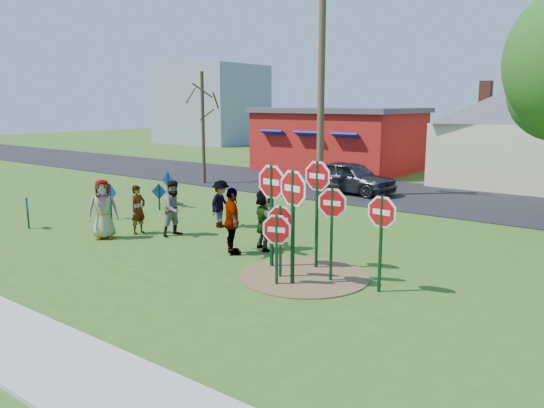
% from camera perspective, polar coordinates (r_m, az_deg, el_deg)
% --- Properties ---
extents(ground, '(120.00, 120.00, 0.00)m').
position_cam_1_polar(ground, '(16.68, -7.56, -3.85)').
color(ground, '#325719').
rests_on(ground, ground).
extents(road, '(120.00, 7.50, 0.04)m').
position_cam_1_polar(road, '(25.95, 10.54, 1.38)').
color(road, black).
rests_on(road, ground).
extents(dirt_patch, '(3.20, 3.20, 0.03)m').
position_cam_1_polar(dirt_patch, '(13.19, 3.50, -7.69)').
color(dirt_patch, brown).
rests_on(dirt_patch, ground).
extents(red_building, '(9.40, 7.69, 3.90)m').
position_cam_1_polar(red_building, '(34.01, 7.27, 6.98)').
color(red_building, '#9D1A0F').
rests_on(red_building, ground).
extents(cream_house, '(9.40, 9.40, 6.50)m').
position_cam_1_polar(cream_house, '(30.05, 25.97, 7.32)').
color(cream_house, beige).
rests_on(cream_house, ground).
extents(distant_building, '(10.00, 8.00, 8.00)m').
position_cam_1_polar(distant_building, '(57.17, -6.58, 10.56)').
color(distant_building, '#8C939E').
rests_on(distant_building, ground).
extents(stop_sign_a, '(0.92, 0.22, 1.92)m').
position_cam_1_polar(stop_sign_a, '(12.72, 0.91, -2.33)').
color(stop_sign_a, '#0F3719').
rests_on(stop_sign_a, ground).
extents(stop_sign_b, '(1.04, 0.08, 2.92)m').
position_cam_1_polar(stop_sign_b, '(13.35, 4.89, 1.85)').
color(stop_sign_b, '#0F3719').
rests_on(stop_sign_b, ground).
extents(stop_sign_c, '(1.12, 0.25, 2.86)m').
position_cam_1_polar(stop_sign_c, '(12.09, 2.27, 0.35)').
color(stop_sign_c, '#0F3719').
rests_on(stop_sign_c, ground).
extents(stop_sign_d, '(0.95, 0.20, 2.39)m').
position_cam_1_polar(stop_sign_d, '(12.44, 6.47, -0.76)').
color(stop_sign_d, '#0F3719').
rests_on(stop_sign_d, ground).
extents(stop_sign_e, '(0.93, 0.28, 1.82)m').
position_cam_1_polar(stop_sign_e, '(12.21, 0.51, -3.33)').
color(stop_sign_e, '#0F3719').
rests_on(stop_sign_e, ground).
extents(stop_sign_f, '(0.97, 0.10, 2.33)m').
position_cam_1_polar(stop_sign_f, '(11.92, 11.70, -1.68)').
color(stop_sign_f, '#0F3719').
rests_on(stop_sign_f, ground).
extents(stop_sign_g, '(1.19, 0.09, 2.83)m').
position_cam_1_polar(stop_sign_g, '(13.43, -0.04, 1.26)').
color(stop_sign_g, '#0F3719').
rests_on(stop_sign_g, ground).
extents(blue_diamond_a, '(0.57, 0.23, 1.07)m').
position_cam_1_polar(blue_diamond_a, '(19.69, -24.82, -0.55)').
color(blue_diamond_a, '#0F3719').
rests_on(blue_diamond_a, ground).
extents(blue_diamond_b, '(0.67, 0.09, 1.34)m').
position_cam_1_polar(blue_diamond_b, '(20.15, -17.02, 0.73)').
color(blue_diamond_b, '#0F3719').
rests_on(blue_diamond_b, ground).
extents(blue_diamond_c, '(0.59, 0.27, 1.07)m').
position_cam_1_polar(blue_diamond_c, '(21.45, -12.06, 1.05)').
color(blue_diamond_c, '#0F3719').
rests_on(blue_diamond_c, ground).
extents(blue_diamond_d, '(0.66, 0.06, 1.45)m').
position_cam_1_polar(blue_diamond_d, '(21.90, -11.10, 1.97)').
color(blue_diamond_d, '#0F3719').
rests_on(blue_diamond_d, ground).
extents(person_a, '(1.02, 1.09, 1.87)m').
position_cam_1_polar(person_a, '(17.35, -17.72, -0.53)').
color(person_a, '#455090').
rests_on(person_a, ground).
extents(person_b, '(0.44, 0.62, 1.60)m').
position_cam_1_polar(person_b, '(17.71, -14.20, -0.58)').
color(person_b, '#206D5B').
rests_on(person_b, ground).
extents(person_c, '(0.83, 0.98, 1.79)m').
position_cam_1_polar(person_c, '(17.18, -10.41, -0.44)').
color(person_c, brown).
rests_on(person_c, ground).
extents(person_d, '(0.77, 1.14, 1.62)m').
position_cam_1_polar(person_d, '(18.12, -5.53, 0.01)').
color(person_d, '#2D2E31').
rests_on(person_d, ground).
extents(person_e, '(1.16, 1.05, 1.90)m').
position_cam_1_polar(person_e, '(14.82, -4.31, -1.87)').
color(person_e, '#4D2C5F').
rests_on(person_e, ground).
extents(person_f, '(1.70, 1.29, 1.79)m').
position_cam_1_polar(person_f, '(15.26, -0.79, -1.68)').
color(person_f, '#1C542D').
rests_on(person_f, ground).
extents(suv, '(4.53, 2.19, 1.49)m').
position_cam_1_polar(suv, '(25.07, 8.45, 2.88)').
color(suv, '#2C2C31').
rests_on(suv, road).
extents(utility_pole, '(2.47, 0.31, 10.08)m').
position_cam_1_polar(utility_pole, '(23.95, 5.33, 13.43)').
color(utility_pole, '#4C3823').
rests_on(utility_pole, ground).
extents(bare_tree_west, '(1.80, 1.80, 5.78)m').
position_cam_1_polar(bare_tree_west, '(27.93, -7.47, 9.80)').
color(bare_tree_west, '#382819').
rests_on(bare_tree_west, ground).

